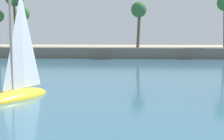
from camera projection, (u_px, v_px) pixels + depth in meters
sea at (118, 60)px, 55.48m from camera, size 220.00×93.28×0.06m
palm_headland at (107, 47)px, 62.06m from camera, size 106.50×6.00×12.48m
sailboat_near_shore at (17, 86)px, 22.98m from camera, size 3.84×6.12×8.53m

